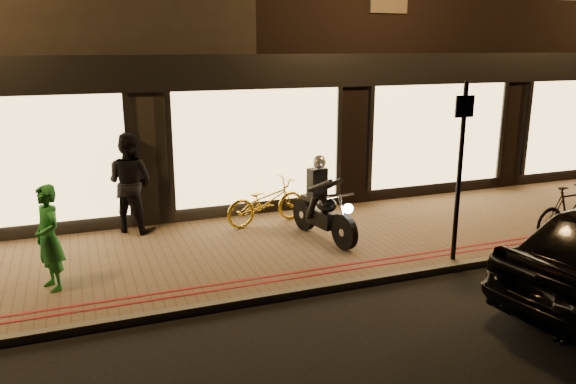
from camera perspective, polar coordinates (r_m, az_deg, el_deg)
The scene contains 11 objects.
ground at distance 8.80m, azimuth 5.26°, elevation -9.98°, with size 90.00×90.00×0.00m, color black.
sidewalk at distance 10.47m, azimuth 0.42°, elevation -5.47°, with size 50.00×4.00×0.12m, color brown.
kerb_stone at distance 8.82m, azimuth 5.12°, elevation -9.51°, with size 50.00×0.14×0.12m, color #59544C.
red_kerb_lines at distance 9.21m, azimuth 3.76°, elevation -7.98°, with size 50.00×0.26×0.01m.
building_row at distance 16.55m, azimuth -8.81°, elevation 16.47°, with size 48.00×10.11×8.50m.
motorcycle at distance 10.52m, azimuth 3.52°, elevation -1.54°, with size 0.68×1.93×1.59m.
sign_post at distance 9.64m, azimuth 17.10°, elevation 2.84°, with size 0.35×0.08×3.00m.
bicycle_gold at distance 11.44m, azimuth -2.24°, elevation -0.99°, with size 0.62×1.77×0.93m, color gold.
bicycle_dark at distance 11.88m, azimuth 26.73°, elevation -1.76°, with size 0.48×1.69×1.02m, color black.
person_green at distance 9.00m, azimuth -23.14°, elevation -4.31°, with size 0.58×0.38×1.60m, color #1F742D.
person_dark at distance 11.29m, azimuth -15.77°, elevation 0.94°, with size 0.95×0.74×1.95m, color black.
Camera 1 is at (-3.60, -7.16, 3.65)m, focal length 35.00 mm.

